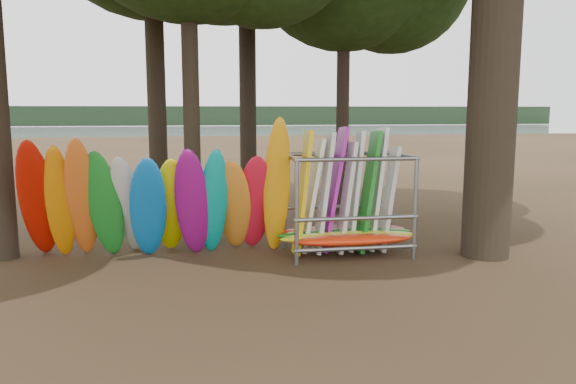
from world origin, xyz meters
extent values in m
plane|color=#47331E|center=(0.00, 0.00, 0.00)|extent=(120.00, 120.00, 0.00)
plane|color=gray|center=(0.00, 60.00, 0.00)|extent=(160.00, 160.00, 0.00)
cube|color=black|center=(0.00, 110.00, 2.00)|extent=(160.00, 4.00, 4.00)
cylinder|color=black|center=(-2.85, 5.76, 5.33)|extent=(0.52, 0.52, 10.67)
cylinder|color=black|center=(2.66, 6.12, 4.66)|extent=(0.39, 0.39, 9.32)
cylinder|color=black|center=(-1.90, 2.91, 4.88)|extent=(0.39, 0.39, 9.76)
ellipsoid|color=#BF1306|center=(-5.15, 1.72, 1.32)|extent=(0.89, 1.82, 2.78)
ellipsoid|color=orange|center=(-4.69, 1.66, 1.26)|extent=(0.72, 1.43, 2.64)
ellipsoid|color=orange|center=(-4.23, 1.59, 1.34)|extent=(0.81, 1.76, 2.80)
ellipsoid|color=#1B7F25|center=(-3.77, 1.57, 1.20)|extent=(0.91, 1.39, 2.50)
ellipsoid|color=beige|center=(-3.31, 1.71, 1.14)|extent=(0.78, 1.77, 2.45)
ellipsoid|color=#0C64B9|center=(-2.85, 1.37, 1.14)|extent=(0.89, 1.46, 2.40)
ellipsoid|color=#D8D20B|center=(-2.39, 1.71, 1.11)|extent=(0.83, 1.66, 2.38)
ellipsoid|color=#870F6E|center=(-1.93, 1.37, 1.22)|extent=(0.90, 1.51, 2.57)
ellipsoid|color=#089E96|center=(-1.47, 1.43, 1.21)|extent=(0.75, 1.49, 2.56)
ellipsoid|color=orange|center=(-1.02, 1.65, 1.09)|extent=(0.97, 1.74, 2.31)
ellipsoid|color=red|center=(-0.56, 1.69, 1.13)|extent=(0.78, 1.49, 2.38)
ellipsoid|color=orange|center=(-0.10, 1.38, 1.54)|extent=(0.59, 1.22, 3.16)
ellipsoid|color=red|center=(1.47, 0.80, 0.42)|extent=(2.68, 0.55, 0.24)
ellipsoid|color=yellow|center=(1.47, 1.09, 0.42)|extent=(3.12, 0.55, 0.24)
ellipsoid|color=#1C761A|center=(1.47, 1.44, 0.42)|extent=(3.15, 0.55, 0.24)
ellipsoid|color=red|center=(1.47, 1.74, 0.42)|extent=(3.10, 0.55, 0.24)
cube|color=yellow|center=(0.49, 1.43, 1.38)|extent=(0.43, 0.79, 2.79)
cube|color=white|center=(0.74, 1.58, 1.29)|extent=(0.58, 0.77, 2.59)
cube|color=silver|center=(0.98, 1.42, 1.36)|extent=(0.48, 0.77, 2.74)
cube|color=#AA1CA4|center=(1.23, 1.56, 1.42)|extent=(0.62, 0.80, 2.85)
cube|color=silver|center=(1.47, 1.36, 1.25)|extent=(0.48, 0.75, 2.53)
cube|color=silver|center=(1.72, 1.53, 1.36)|extent=(0.42, 0.77, 2.75)
cube|color=#1B7C1F|center=(1.97, 1.35, 1.37)|extent=(0.52, 0.79, 2.76)
cube|color=white|center=(2.21, 1.51, 1.40)|extent=(0.46, 0.79, 2.82)
cube|color=silver|center=(2.46, 1.36, 1.19)|extent=(0.49, 0.74, 2.41)
camera|label=1|loc=(-1.92, -10.65, 3.20)|focal=35.00mm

